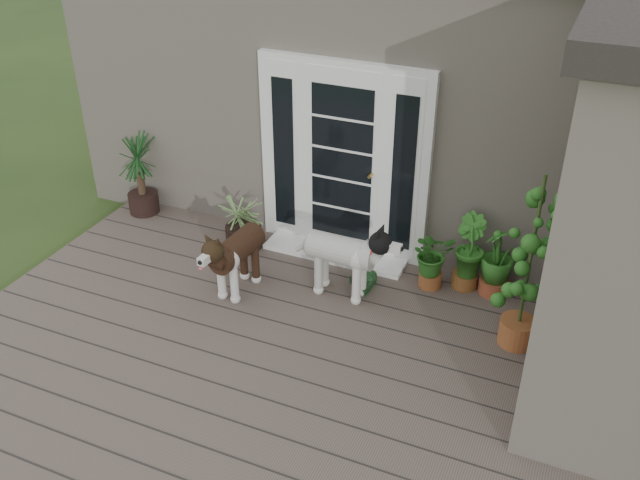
% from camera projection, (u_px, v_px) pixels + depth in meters
% --- Properties ---
extents(deck, '(6.20, 4.60, 0.12)m').
position_uv_depth(deck, '(270.00, 376.00, 6.23)').
color(deck, '#6B5B4C').
rests_on(deck, ground).
extents(house_main, '(7.40, 4.00, 3.10)m').
position_uv_depth(house_main, '(419.00, 74.00, 8.81)').
color(house_main, '#665E54').
rests_on(house_main, ground).
extents(door_unit, '(1.90, 0.14, 2.15)m').
position_uv_depth(door_unit, '(343.00, 160.00, 7.45)').
color(door_unit, white).
rests_on(door_unit, deck).
extents(door_step, '(1.60, 0.40, 0.05)m').
position_uv_depth(door_step, '(335.00, 253.00, 7.83)').
color(door_step, white).
rests_on(door_step, deck).
extents(brindle_dog, '(0.44, 0.90, 0.73)m').
position_uv_depth(brindle_dog, '(238.00, 260.00, 7.09)').
color(brindle_dog, '#3A2215').
rests_on(brindle_dog, deck).
extents(white_dog, '(0.92, 0.41, 0.76)m').
position_uv_depth(white_dog, '(341.00, 262.00, 7.02)').
color(white_dog, white).
rests_on(white_dog, deck).
extents(spider_plant, '(0.83, 0.83, 0.72)m').
position_uv_depth(spider_plant, '(243.00, 219.00, 7.81)').
color(spider_plant, '#8B9A5E').
rests_on(spider_plant, deck).
extents(yucca, '(0.71, 0.71, 1.00)m').
position_uv_depth(yucca, '(140.00, 175.00, 8.45)').
color(yucca, black).
rests_on(yucca, deck).
extents(herb_a, '(0.61, 0.61, 0.56)m').
position_uv_depth(herb_a, '(432.00, 263.00, 7.19)').
color(herb_a, '#265919').
rests_on(herb_a, deck).
extents(herb_b, '(0.56, 0.56, 0.60)m').
position_uv_depth(herb_b, '(467.00, 261.00, 7.18)').
color(herb_b, '#26661D').
rests_on(herb_b, deck).
extents(herb_c, '(0.54, 0.54, 0.64)m').
position_uv_depth(herb_c, '(496.00, 266.00, 7.06)').
color(herb_c, '#174F16').
rests_on(herb_c, deck).
extents(sapling, '(0.55, 0.55, 1.79)m').
position_uv_depth(sapling, '(530.00, 261.00, 6.08)').
color(sapling, '#1E5C1A').
rests_on(sapling, deck).
extents(clog_left, '(0.17, 0.34, 0.10)m').
position_uv_depth(clog_left, '(366.00, 285.00, 7.26)').
color(clog_left, '#153518').
rests_on(clog_left, deck).
extents(clog_right, '(0.31, 0.32, 0.09)m').
position_uv_depth(clog_right, '(363.00, 278.00, 7.37)').
color(clog_right, '#163717').
rests_on(clog_right, deck).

